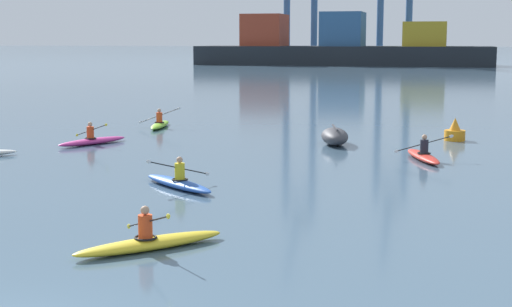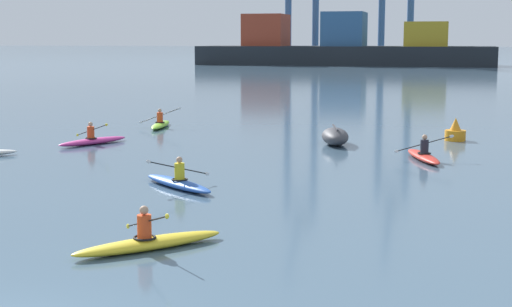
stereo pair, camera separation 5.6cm
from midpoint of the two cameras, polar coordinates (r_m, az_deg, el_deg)
name	(u,v)px [view 2 (the right image)]	position (r m, az deg, el deg)	size (l,w,h in m)	color
container_barge	(342,48)	(127.39, 6.48, 7.93)	(48.33, 11.51, 8.66)	#1E2328
capsized_dinghy	(335,136)	(31.82, 6.03, 1.30)	(1.70, 2.79, 0.76)	#38383D
channel_buoy	(455,132)	(34.05, 14.84, 1.55)	(0.90, 0.90, 1.00)	orange
kayak_yellow	(149,241)	(16.21, -8.00, -6.58)	(2.76, 2.89, 1.00)	yellow
kayak_magenta	(93,140)	(32.48, -12.16, 0.98)	(2.07, 3.31, 0.99)	#C13384
kayak_lime	(160,124)	(38.06, -7.18, 2.22)	(2.15, 3.45, 1.05)	#7ABC2D
kayak_blue	(178,182)	(22.64, -5.82, -2.17)	(3.05, 2.56, 0.98)	#2856B2
kayak_red	(423,155)	(28.32, 12.56, -0.14)	(2.13, 3.41, 0.95)	red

